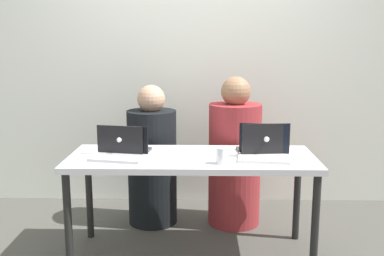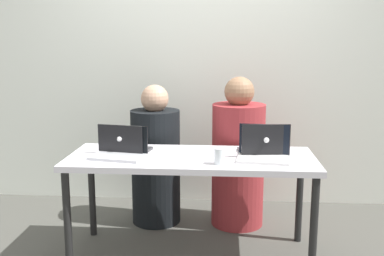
% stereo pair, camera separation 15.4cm
% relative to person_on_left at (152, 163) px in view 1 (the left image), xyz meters
% --- Properties ---
extents(ground_plane, '(12.00, 12.00, 0.00)m').
position_rel_person_on_left_xyz_m(ground_plane, '(0.33, -0.58, -0.50)').
color(ground_plane, '#4E4E47').
extents(back_wall, '(4.50, 0.10, 2.49)m').
position_rel_person_on_left_xyz_m(back_wall, '(0.33, 0.58, 0.74)').
color(back_wall, white).
rests_on(back_wall, ground).
extents(desk, '(1.66, 0.64, 0.71)m').
position_rel_person_on_left_xyz_m(desk, '(0.33, -0.58, 0.14)').
color(desk, silver).
rests_on(desk, ground).
extents(person_on_left, '(0.45, 0.45, 1.14)m').
position_rel_person_on_left_xyz_m(person_on_left, '(0.00, 0.00, 0.00)').
color(person_on_left, black).
rests_on(person_on_left, ground).
extents(person_on_right, '(0.50, 0.50, 1.20)m').
position_rel_person_on_left_xyz_m(person_on_right, '(0.67, 0.00, 0.03)').
color(person_on_right, maroon).
rests_on(person_on_right, ground).
extents(laptop_front_left, '(0.38, 0.27, 0.20)m').
position_rel_person_on_left_xyz_m(laptop_front_left, '(-0.14, -0.64, 0.25)').
color(laptop_front_left, silver).
rests_on(laptop_front_left, desk).
extents(laptop_front_right, '(0.36, 0.27, 0.22)m').
position_rel_person_on_left_xyz_m(laptop_front_right, '(0.81, -0.62, 0.26)').
color(laptop_front_right, silver).
rests_on(laptop_front_right, desk).
extents(laptop_back_right, '(0.34, 0.28, 0.22)m').
position_rel_person_on_left_xyz_m(laptop_back_right, '(0.82, -0.50, 0.26)').
color(laptop_back_right, '#3B3A3E').
rests_on(laptop_back_right, desk).
extents(laptop_back_left, '(0.36, 0.27, 0.21)m').
position_rel_person_on_left_xyz_m(laptop_back_left, '(-0.14, -0.51, 0.25)').
color(laptop_back_left, '#37373A').
rests_on(laptop_back_left, desk).
extents(water_glass_right, '(0.06, 0.06, 0.10)m').
position_rel_person_on_left_xyz_m(water_glass_right, '(0.52, -0.77, 0.25)').
color(water_glass_right, white).
rests_on(water_glass_right, desk).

